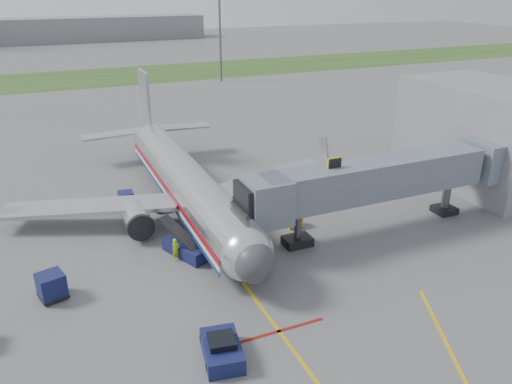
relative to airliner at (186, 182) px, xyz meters
name	(u,v)px	position (x,y,z in m)	size (l,w,h in m)	color
ground	(253,296)	(0.00, -15.25, -2.65)	(400.00, 400.00, 0.00)	#565659
grass_strip	(91,78)	(0.00, 74.75, -2.64)	(300.00, 25.00, 0.01)	#2D4C1E
apron_markings	(307,368)	(0.00, -22.65, -2.64)	(21.52, 50.00, 0.01)	gold
airliner	(186,182)	(0.00, 0.00, 0.00)	(32.10, 35.67, 10.25)	silver
jet_bridge	(374,180)	(12.86, -10.25, 1.82)	(25.30, 4.00, 6.90)	slate
terminal	(484,134)	(30.00, -5.25, 2.35)	(10.00, 16.00, 10.00)	slate
light_mast_right	(220,28)	(25.00, 59.75, 8.13)	(2.00, 0.44, 20.40)	#595B60
distant_terminal	(31,31)	(-10.00, 154.75, 1.35)	(120.00, 14.00, 8.00)	slate
pushback_tug	(222,350)	(-3.91, -20.05, -2.07)	(2.53, 3.58, 1.37)	#0F0D3A
baggage_cart_a	(52,286)	(-12.17, -10.18, -1.73)	(2.04, 2.04, 1.79)	#0F0D3A
baggage_cart_c	(126,200)	(-5.09, 2.48, -1.87)	(1.48, 1.48, 1.51)	#0F0D3A
belt_loader	(186,248)	(-2.52, -8.24, -2.06)	(3.09, 4.98, 2.37)	#0F0D3A
ground_power_cart	(294,221)	(7.26, -7.25, -2.12)	(1.39, 0.97, 1.07)	gold
ramp_worker	(176,249)	(-3.41, -8.63, -1.78)	(0.63, 0.41, 1.73)	#A4CD18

